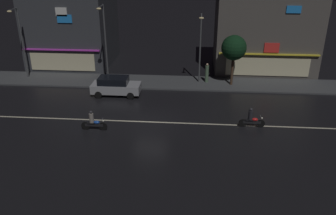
# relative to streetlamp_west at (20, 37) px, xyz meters

# --- Properties ---
(ground_plane) EXTENTS (140.00, 140.00, 0.00)m
(ground_plane) POSITION_rel_streetlamp_west_xyz_m (13.57, -8.68, -4.21)
(ground_plane) COLOR black
(lane_divider_stripe) EXTENTS (32.93, 0.16, 0.01)m
(lane_divider_stripe) POSITION_rel_streetlamp_west_xyz_m (13.57, -8.68, -4.20)
(lane_divider_stripe) COLOR beige
(lane_divider_stripe) RESTS_ON ground
(sidewalk_far) EXTENTS (34.66, 3.77, 0.14)m
(sidewalk_far) POSITION_rel_streetlamp_west_xyz_m (13.57, -0.15, -4.14)
(sidewalk_far) COLOR #424447
(sidewalk_far) RESTS_ON ground
(storefront_left_block) EXTENTS (8.44, 8.48, 7.90)m
(storefront_left_block) POSITION_rel_streetlamp_west_xyz_m (3.18, 5.89, -0.26)
(storefront_left_block) COLOR #383A3F
(storefront_left_block) RESTS_ON ground
(storefront_center_block) EXTENTS (10.18, 6.93, 8.15)m
(storefront_center_block) POSITION_rel_streetlamp_west_xyz_m (23.97, 5.12, -0.14)
(storefront_center_block) COLOR #56514C
(storefront_center_block) RESTS_ON ground
(streetlamp_west) EXTENTS (0.44, 1.64, 6.86)m
(streetlamp_west) POSITION_rel_streetlamp_west_xyz_m (0.00, 0.00, 0.00)
(streetlamp_west) COLOR #47494C
(streetlamp_west) RESTS_ON sidewalk_far
(streetlamp_mid) EXTENTS (0.44, 1.64, 7.37)m
(streetlamp_mid) POSITION_rel_streetlamp_west_xyz_m (8.54, -1.08, 0.26)
(streetlamp_mid) COLOR #47494C
(streetlamp_mid) RESTS_ON sidewalk_far
(streetlamp_east) EXTENTS (0.44, 1.64, 6.53)m
(streetlamp_east) POSITION_rel_streetlamp_west_xyz_m (17.26, -0.08, -0.17)
(streetlamp_east) COLOR #47494C
(streetlamp_east) RESTS_ON sidewalk_far
(pedestrian_on_sidewalk) EXTENTS (0.34, 0.34, 1.87)m
(pedestrian_on_sidewalk) POSITION_rel_streetlamp_west_xyz_m (17.99, 0.13, -3.19)
(pedestrian_on_sidewalk) COLOR #4C664C
(pedestrian_on_sidewalk) RESTS_ON sidewalk_far
(street_tree) EXTENTS (2.31, 2.31, 4.74)m
(street_tree) POSITION_rel_streetlamp_west_xyz_m (20.33, -0.40, -0.51)
(street_tree) COLOR #473323
(street_tree) RESTS_ON sidewalk_far
(parked_car_near_kerb) EXTENTS (4.30, 1.98, 1.67)m
(parked_car_near_kerb) POSITION_rel_streetlamp_west_xyz_m (9.85, -3.53, -3.34)
(parked_car_near_kerb) COLOR #9EA0A5
(parked_car_near_kerb) RESTS_ON ground
(motorcycle_lead) EXTENTS (1.90, 0.60, 1.52)m
(motorcycle_lead) POSITION_rel_streetlamp_west_xyz_m (21.08, -8.87, -3.57)
(motorcycle_lead) COLOR black
(motorcycle_lead) RESTS_ON ground
(motorcycle_opposite_lane) EXTENTS (1.90, 0.60, 1.52)m
(motorcycle_opposite_lane) POSITION_rel_streetlamp_west_xyz_m (9.69, -10.26, -3.57)
(motorcycle_opposite_lane) COLOR black
(motorcycle_opposite_lane) RESTS_ON ground
(traffic_cone) EXTENTS (0.36, 0.36, 0.55)m
(traffic_cone) POSITION_rel_streetlamp_west_xyz_m (11.38, -2.97, -3.93)
(traffic_cone) COLOR orange
(traffic_cone) RESTS_ON ground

